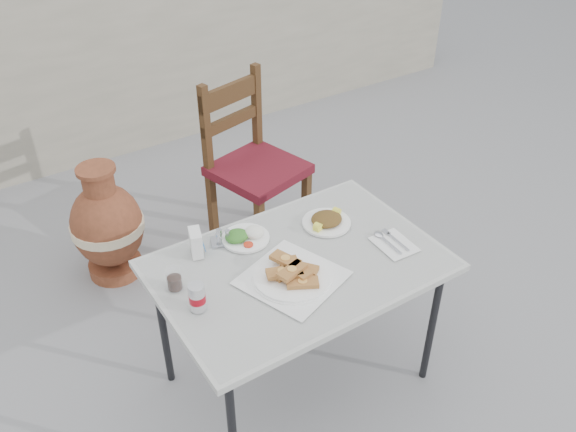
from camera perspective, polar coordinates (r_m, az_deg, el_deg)
ground at (r=2.90m, az=3.27°, el=-13.65°), size 80.00×80.00×0.00m
cafe_table at (r=2.40m, az=1.01°, el=-5.20°), size 1.10×0.75×0.67m
pide_plate at (r=2.28m, az=0.40°, el=-5.26°), size 0.43×0.43×0.07m
salad_rice_plate at (r=2.48m, az=-4.04°, el=-1.86°), size 0.20×0.20×0.05m
salad_chopped_plate at (r=2.57m, az=3.63°, el=-0.42°), size 0.21×0.21×0.04m
soda_can at (r=2.17m, az=-8.49°, el=-7.52°), size 0.06×0.06×0.11m
cola_glass at (r=2.27m, az=-10.59°, el=-5.93°), size 0.06×0.06×0.08m
napkin_holder at (r=2.41m, az=-8.60°, el=-2.48°), size 0.07×0.10×0.11m
condiment_caddy at (r=2.47m, az=-6.24°, el=-2.10°), size 0.10×0.09×0.06m
cutlery_napkin at (r=2.50m, az=9.67°, el=-2.44°), size 0.14×0.19×0.01m
chair at (r=3.31m, az=-3.34°, el=4.85°), size 0.53×0.53×0.98m
terracotta_urn at (r=3.31m, az=-16.54°, el=-0.90°), size 0.38×0.38×0.66m
back_wall at (r=4.46m, az=-16.06°, el=13.17°), size 6.00×0.25×1.20m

